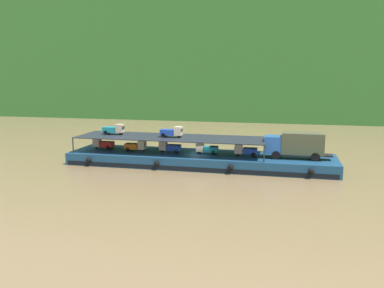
# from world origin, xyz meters

# --- Properties ---
(ground_plane) EXTENTS (400.00, 400.00, 0.00)m
(ground_plane) POSITION_xyz_m (0.00, 0.00, 0.00)
(ground_plane) COLOR olive
(hillside_far_bank) EXTENTS (143.36, 33.62, 35.93)m
(hillside_far_bank) POSITION_xyz_m (0.00, 63.46, 20.24)
(hillside_far_bank) COLOR #33702D
(hillside_far_bank) RESTS_ON ground
(cargo_barge) EXTENTS (33.21, 7.85, 1.50)m
(cargo_barge) POSITION_xyz_m (0.00, -0.02, 0.75)
(cargo_barge) COLOR navy
(cargo_barge) RESTS_ON ground
(covered_lorry) EXTENTS (7.87, 2.34, 3.10)m
(covered_lorry) POSITION_xyz_m (11.62, -0.28, 3.19)
(covered_lorry) COLOR #285BA3
(covered_lorry) RESTS_ON cargo_barge
(cargo_rack) EXTENTS (24.01, 6.52, 2.00)m
(cargo_rack) POSITION_xyz_m (-3.80, 0.00, 3.44)
(cargo_rack) COLOR #232833
(cargo_rack) RESTS_ON cargo_barge
(mini_truck_lower_stern) EXTENTS (2.77, 1.25, 1.38)m
(mini_truck_lower_stern) POSITION_xyz_m (-13.38, 0.47, 2.19)
(mini_truck_lower_stern) COLOR red
(mini_truck_lower_stern) RESTS_ON cargo_barge
(mini_truck_lower_aft) EXTENTS (2.77, 1.25, 1.38)m
(mini_truck_lower_aft) POSITION_xyz_m (-8.44, -0.15, 2.19)
(mini_truck_lower_aft) COLOR orange
(mini_truck_lower_aft) RESTS_ON cargo_barge
(mini_truck_lower_mid) EXTENTS (2.76, 1.24, 1.38)m
(mini_truck_lower_mid) POSITION_xyz_m (-3.97, 0.09, 2.19)
(mini_truck_lower_mid) COLOR #1E47B7
(mini_truck_lower_mid) RESTS_ON cargo_barge
(mini_truck_lower_fore) EXTENTS (2.75, 1.21, 1.38)m
(mini_truck_lower_fore) POSITION_xyz_m (0.85, 0.17, 2.19)
(mini_truck_lower_fore) COLOR teal
(mini_truck_lower_fore) RESTS_ON cargo_barge
(mini_truck_lower_bow) EXTENTS (2.78, 1.26, 1.38)m
(mini_truck_lower_bow) POSITION_xyz_m (5.73, -0.02, 2.19)
(mini_truck_lower_bow) COLOR #1E47B7
(mini_truck_lower_bow) RESTS_ON cargo_barge
(mini_truck_upper_stern) EXTENTS (2.76, 1.24, 1.38)m
(mini_truck_upper_stern) POSITION_xyz_m (-11.70, 0.42, 4.19)
(mini_truck_upper_stern) COLOR teal
(mini_truck_upper_stern) RESTS_ON cargo_rack
(mini_truck_upper_mid) EXTENTS (2.76, 1.24, 1.38)m
(mini_truck_upper_mid) POSITION_xyz_m (-3.57, -0.20, 4.19)
(mini_truck_upper_mid) COLOR #1E47B7
(mini_truck_upper_mid) RESTS_ON cargo_rack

